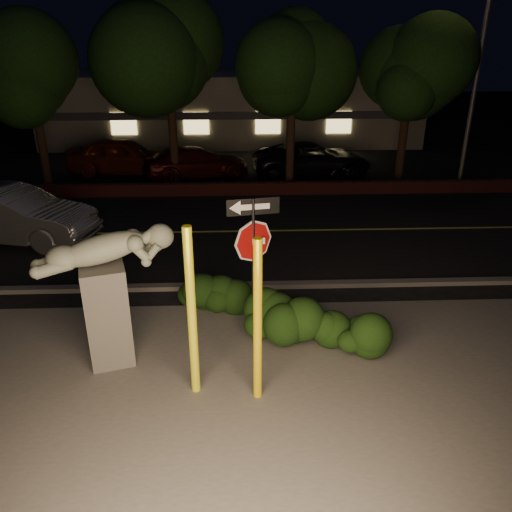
{
  "coord_description": "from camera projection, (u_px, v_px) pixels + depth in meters",
  "views": [
    {
      "loc": [
        0.14,
        -8.51,
        5.84
      ],
      "look_at": [
        0.55,
        1.25,
        1.6
      ],
      "focal_mm": 35.0,
      "sensor_mm": 36.0,
      "label": 1
    }
  ],
  "objects": [
    {
      "name": "yellow_pole_right",
      "position": [
        258.0,
        323.0,
        8.3
      ],
      "size": [
        0.15,
        0.15,
        3.03
      ],
      "primitive_type": "cylinder",
      "color": "yellow",
      "rests_on": "ground"
    },
    {
      "name": "brick_wall",
      "position": [
        232.0,
        189.0,
        20.38
      ],
      "size": [
        40.0,
        0.35,
        0.5
      ],
      "primitive_type": "cube",
      "color": "#4D1A18",
      "rests_on": "ground"
    },
    {
      "name": "hedge_right",
      "position": [
        284.0,
        316.0,
        10.28
      ],
      "size": [
        2.1,
        1.53,
        1.24
      ],
      "primitive_type": "ellipsoid",
      "rotation": [
        0.0,
        0.0,
        -0.31
      ],
      "color": "black",
      "rests_on": "ground"
    },
    {
      "name": "building",
      "position": [
        232.0,
        105.0,
        32.23
      ],
      "size": [
        22.0,
        10.2,
        4.0
      ],
      "color": "slate",
      "rests_on": "ground"
    },
    {
      "name": "streetlight",
      "position": [
        475.0,
        53.0,
        19.69
      ],
      "size": [
        1.36,
        0.4,
        9.05
      ],
      "rotation": [
        0.0,
        0.0,
        -0.07
      ],
      "color": "#4A4A4F",
      "rests_on": "ground"
    },
    {
      "name": "ground",
      "position": [
        232.0,
        204.0,
        19.29
      ],
      "size": [
        90.0,
        90.0,
        0.0
      ],
      "primitive_type": "plane",
      "color": "black",
      "rests_on": "ground"
    },
    {
      "name": "parked_car_red",
      "position": [
        123.0,
        156.0,
        23.31
      ],
      "size": [
        5.21,
        2.56,
        1.71
      ],
      "primitive_type": "imported",
      "rotation": [
        0.0,
        0.0,
        1.46
      ],
      "color": "maroon",
      "rests_on": "ground"
    },
    {
      "name": "road",
      "position": [
        232.0,
        232.0,
        16.53
      ],
      "size": [
        80.0,
        8.0,
        0.01
      ],
      "primitive_type": "cube",
      "color": "black",
      "rests_on": "ground"
    },
    {
      "name": "patio",
      "position": [
        232.0,
        384.0,
        9.2
      ],
      "size": [
        14.0,
        6.0,
        0.02
      ],
      "primitive_type": "cube",
      "color": "#4C4944",
      "rests_on": "ground"
    },
    {
      "name": "tree_far_c",
      "position": [
        293.0,
        45.0,
        19.7
      ],
      "size": [
        4.8,
        4.8,
        7.84
      ],
      "color": "black",
      "rests_on": "ground"
    },
    {
      "name": "yellow_pole_left",
      "position": [
        192.0,
        314.0,
        8.42
      ],
      "size": [
        0.16,
        0.16,
        3.17
      ],
      "primitive_type": "cylinder",
      "color": "#FCF924",
      "rests_on": "ground"
    },
    {
      "name": "lane_marking",
      "position": [
        232.0,
        231.0,
        16.53
      ],
      "size": [
        80.0,
        0.12,
        0.0
      ],
      "primitive_type": "cube",
      "color": "#B6B649",
      "rests_on": "road"
    },
    {
      "name": "parked_car_dark",
      "position": [
        311.0,
        159.0,
        23.14
      ],
      "size": [
        5.58,
        2.83,
        1.51
      ],
      "primitive_type": "imported",
      "rotation": [
        0.0,
        0.0,
        1.63
      ],
      "color": "black",
      "rests_on": "ground"
    },
    {
      "name": "hedge_far_right",
      "position": [
        351.0,
        333.0,
        9.92
      ],
      "size": [
        1.53,
        1.12,
        0.97
      ],
      "primitive_type": "ellipsoid",
      "rotation": [
        0.0,
        0.0,
        -0.19
      ],
      "color": "black",
      "rests_on": "ground"
    },
    {
      "name": "tree_far_a",
      "position": [
        27.0,
        54.0,
        19.6
      ],
      "size": [
        4.6,
        4.6,
        7.43
      ],
      "color": "black",
      "rests_on": "ground"
    },
    {
      "name": "tree_far_d",
      "position": [
        413.0,
        51.0,
        20.45
      ],
      "size": [
        4.4,
        4.4,
        7.42
      ],
      "color": "black",
      "rests_on": "ground"
    },
    {
      "name": "parking_lot",
      "position": [
        233.0,
        163.0,
        25.7
      ],
      "size": [
        40.0,
        12.0,
        0.01
      ],
      "primitive_type": "cube",
      "color": "black",
      "rests_on": "ground"
    },
    {
      "name": "silver_sedan",
      "position": [
        12.0,
        215.0,
        15.45
      ],
      "size": [
        5.43,
        2.89,
        1.7
      ],
      "primitive_type": "imported",
      "rotation": [
        0.0,
        0.0,
        1.35
      ],
      "color": "#A8A8AD",
      "rests_on": "ground"
    },
    {
      "name": "signpost",
      "position": [
        253.0,
        242.0,
        9.84
      ],
      "size": [
        1.03,
        0.22,
        3.07
      ],
      "rotation": [
        0.0,
        0.0,
        0.18
      ],
      "color": "black",
      "rests_on": "ground"
    },
    {
      "name": "hedge_center",
      "position": [
        214.0,
        290.0,
        11.53
      ],
      "size": [
        2.04,
        1.03,
        1.04
      ],
      "primitive_type": "ellipsoid",
      "rotation": [
        0.0,
        0.0,
        -0.05
      ],
      "color": "black",
      "rests_on": "ground"
    },
    {
      "name": "parked_car_darkred",
      "position": [
        196.0,
        162.0,
        22.78
      ],
      "size": [
        5.22,
        3.39,
        1.41
      ],
      "primitive_type": "imported",
      "rotation": [
        0.0,
        0.0,
        1.89
      ],
      "color": "#3E0E0C",
      "rests_on": "ground"
    },
    {
      "name": "sculpture",
      "position": [
        106.0,
        284.0,
        9.26
      ],
      "size": [
        2.54,
        1.32,
        2.73
      ],
      "rotation": [
        0.0,
        0.0,
        0.29
      ],
      "color": "#4C4944",
      "rests_on": "ground"
    },
    {
      "name": "curb",
      "position": [
        232.0,
        286.0,
        12.75
      ],
      "size": [
        80.0,
        0.25,
        0.12
      ],
      "primitive_type": "cube",
      "color": "#4C4944",
      "rests_on": "ground"
    },
    {
      "name": "tree_far_b",
      "position": [
        167.0,
        34.0,
        19.72
      ],
      "size": [
        5.2,
        5.2,
        8.41
      ],
      "color": "black",
      "rests_on": "ground"
    }
  ]
}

